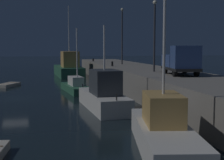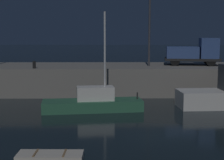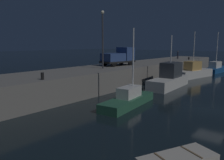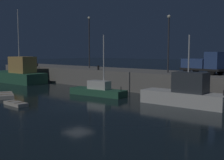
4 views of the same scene
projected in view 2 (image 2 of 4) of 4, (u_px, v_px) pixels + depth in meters
ground_plane at (154, 136)px, 18.84m from camera, size 320.00×320.00×0.00m
pier_quay at (134, 78)px, 33.42m from camera, size 71.00×7.35×2.59m
fishing_boat_blue at (93, 102)px, 25.10m from camera, size 7.52×2.92×7.23m
rowboat_white_mid at (50, 157)px, 15.26m from camera, size 2.97×1.16×0.36m
lamp_post_east at (150, 20)px, 31.92m from camera, size 0.44×0.44×7.30m
utility_truck at (195, 52)px, 33.26m from camera, size 5.53×3.01×2.66m
bollard_central at (34, 65)px, 30.26m from camera, size 0.28×0.28×0.65m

